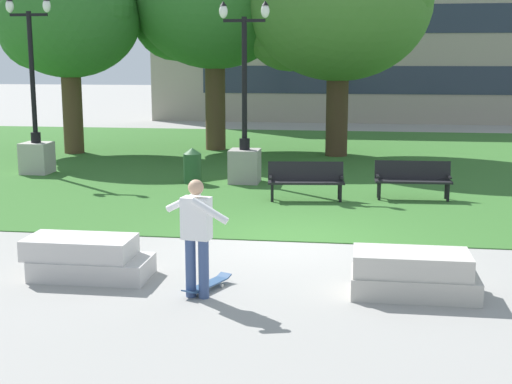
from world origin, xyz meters
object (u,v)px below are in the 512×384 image
lamp_post_center (245,147)px  concrete_block_left (413,274)px  trash_bin (192,166)px  lamp_post_left (36,139)px  skateboard (207,285)px  concrete_block_center (87,258)px  park_bench_near_right (306,178)px  person_skateboarder (197,231)px  park_bench_near_left (413,177)px

lamp_post_center → concrete_block_left: bearing=-66.3°
trash_bin → concrete_block_left: bearing=-58.3°
lamp_post_left → trash_bin: 5.01m
concrete_block_left → skateboard: (-2.97, -0.22, -0.22)m
concrete_block_center → lamp_post_left: size_ratio=0.38×
concrete_block_center → lamp_post_center: (1.13, 8.59, 0.69)m
concrete_block_left → park_bench_near_right: 6.91m
concrete_block_left → trash_bin: size_ratio=1.87×
park_bench_near_right → concrete_block_center: bearing=-114.4°
person_skateboarder → park_bench_near_right: (1.03, 7.14, -0.44)m
concrete_block_center → park_bench_near_right: bearing=65.6°
person_skateboarder → lamp_post_left: 12.19m
skateboard → park_bench_near_left: park_bench_near_left is taller
concrete_block_center → park_bench_near_left: size_ratio=1.05×
person_skateboarder → concrete_block_center: bearing=160.4°
concrete_block_center → park_bench_near_left: (5.46, 6.96, 0.23)m
park_bench_near_right → lamp_post_center: (-1.81, 2.12, 0.46)m
park_bench_near_right → trash_bin: 3.66m
concrete_block_left → park_bench_near_left: size_ratio=0.99×
lamp_post_center → lamp_post_left: lamp_post_left is taller
lamp_post_center → lamp_post_left: size_ratio=0.95×
concrete_block_center → lamp_post_center: 8.69m
concrete_block_center → park_bench_near_left: 8.85m
concrete_block_left → park_bench_near_left: (0.50, 7.10, 0.23)m
person_skateboarder → park_bench_near_left: bearing=65.0°
park_bench_near_left → lamp_post_left: lamp_post_left is taller
skateboard → park_bench_near_right: 6.91m
park_bench_near_left → trash_bin: trash_bin is taller
concrete_block_center → concrete_block_left: (4.96, -0.14, 0.00)m
concrete_block_center → lamp_post_left: 10.63m
concrete_block_center → lamp_post_center: bearing=82.5°
concrete_block_left → trash_bin: 9.90m
skateboard → concrete_block_left: bearing=4.3°
park_bench_near_right → lamp_post_left: size_ratio=0.37×
skateboard → park_bench_near_right: size_ratio=0.55×
lamp_post_center → skateboard: bearing=-84.5°
skateboard → lamp_post_left: size_ratio=0.20×
person_skateboarder → lamp_post_center: bearing=94.8°
lamp_post_center → trash_bin: lamp_post_center is taller
skateboard → trash_bin: (-2.23, 8.65, 0.42)m
concrete_block_left → person_skateboarder: bearing=-169.9°
concrete_block_center → skateboard: 2.03m
person_skateboarder → park_bench_near_right: person_skateboarder is taller
park_bench_near_left → lamp_post_center: (-4.33, 1.63, 0.46)m
lamp_post_center → park_bench_near_left: bearing=-20.6°
trash_bin → park_bench_near_right: bearing=-29.7°
person_skateboarder → skateboard: person_skateboarder is taller
park_bench_near_right → person_skateboarder: bearing=-98.2°
lamp_post_center → park_bench_near_right: bearing=-49.6°
lamp_post_center → lamp_post_left: 6.29m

